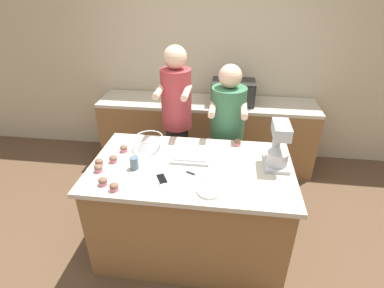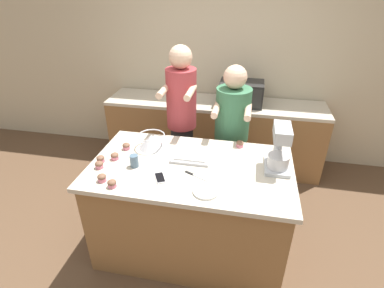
{
  "view_description": "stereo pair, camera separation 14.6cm",
  "coord_description": "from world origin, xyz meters",
  "px_view_note": "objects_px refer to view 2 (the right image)",
  "views": [
    {
      "loc": [
        0.28,
        -2.08,
        2.31
      ],
      "look_at": [
        0.0,
        0.05,
        1.11
      ],
      "focal_mm": 28.0,
      "sensor_mm": 36.0,
      "label": 1
    },
    {
      "loc": [
        0.42,
        -2.06,
        2.31
      ],
      "look_at": [
        0.0,
        0.05,
        1.11
      ],
      "focal_mm": 28.0,
      "sensor_mm": 36.0,
      "label": 2
    }
  ],
  "objects_px": {
    "mixing_bowl": "(152,141)",
    "microwave_oven": "(241,93)",
    "cupcake_0": "(112,184)",
    "cupcake_5": "(115,156)",
    "cupcake_2": "(240,144)",
    "person_left": "(182,123)",
    "cupcake_1": "(102,178)",
    "cupcake_6": "(101,159)",
    "small_plate": "(206,191)",
    "cell_phone": "(160,178)",
    "person_right": "(231,137)",
    "stand_mixer": "(279,150)",
    "knife": "(195,175)",
    "drinking_glass": "(134,161)",
    "cupcake_3": "(99,165)",
    "cupcake_4": "(126,146)",
    "baking_tray": "(192,155)"
  },
  "relations": [
    {
      "from": "mixing_bowl",
      "to": "microwave_oven",
      "type": "relative_size",
      "value": 0.47
    },
    {
      "from": "cupcake_0",
      "to": "cupcake_5",
      "type": "xyz_separation_m",
      "value": [
        -0.14,
        0.37,
        0.0
      ]
    },
    {
      "from": "cupcake_0",
      "to": "cupcake_2",
      "type": "height_order",
      "value": "same"
    },
    {
      "from": "person_left",
      "to": "microwave_oven",
      "type": "xyz_separation_m",
      "value": [
        0.58,
        0.78,
        0.11
      ]
    },
    {
      "from": "cupcake_1",
      "to": "cupcake_6",
      "type": "distance_m",
      "value": 0.28
    },
    {
      "from": "small_plate",
      "to": "cell_phone",
      "type": "bearing_deg",
      "value": 165.01
    },
    {
      "from": "person_right",
      "to": "microwave_oven",
      "type": "bearing_deg",
      "value": 86.53
    },
    {
      "from": "stand_mixer",
      "to": "cupcake_6",
      "type": "height_order",
      "value": "stand_mixer"
    },
    {
      "from": "stand_mixer",
      "to": "knife",
      "type": "bearing_deg",
      "value": -159.14
    },
    {
      "from": "person_left",
      "to": "cupcake_1",
      "type": "xyz_separation_m",
      "value": [
        -0.37,
        -1.11,
        0.02
      ]
    },
    {
      "from": "drinking_glass",
      "to": "cupcake_3",
      "type": "xyz_separation_m",
      "value": [
        -0.28,
        -0.08,
        -0.02
      ]
    },
    {
      "from": "stand_mixer",
      "to": "cupcake_6",
      "type": "relative_size",
      "value": 5.68
    },
    {
      "from": "cupcake_6",
      "to": "knife",
      "type": "bearing_deg",
      "value": -2.77
    },
    {
      "from": "person_left",
      "to": "cupcake_6",
      "type": "xyz_separation_m",
      "value": [
        -0.51,
        -0.86,
        0.02
      ]
    },
    {
      "from": "cupcake_4",
      "to": "cupcake_3",
      "type": "bearing_deg",
      "value": -106.71
    },
    {
      "from": "cell_phone",
      "to": "knife",
      "type": "relative_size",
      "value": 0.78
    },
    {
      "from": "cupcake_2",
      "to": "cupcake_3",
      "type": "distance_m",
      "value": 1.26
    },
    {
      "from": "cupcake_5",
      "to": "person_left",
      "type": "bearing_deg",
      "value": 62.89
    },
    {
      "from": "knife",
      "to": "microwave_oven",
      "type": "bearing_deg",
      "value": 81.08
    },
    {
      "from": "baking_tray",
      "to": "knife",
      "type": "bearing_deg",
      "value": -73.91
    },
    {
      "from": "stand_mixer",
      "to": "cupcake_2",
      "type": "distance_m",
      "value": 0.45
    },
    {
      "from": "mixing_bowl",
      "to": "cupcake_0",
      "type": "xyz_separation_m",
      "value": [
        -0.11,
        -0.63,
        -0.04
      ]
    },
    {
      "from": "cell_phone",
      "to": "cupcake_6",
      "type": "distance_m",
      "value": 0.58
    },
    {
      "from": "baking_tray",
      "to": "knife",
      "type": "height_order",
      "value": "baking_tray"
    },
    {
      "from": "cell_phone",
      "to": "cupcake_1",
      "type": "distance_m",
      "value": 0.45
    },
    {
      "from": "knife",
      "to": "cupcake_6",
      "type": "bearing_deg",
      "value": 177.23
    },
    {
      "from": "mixing_bowl",
      "to": "cupcake_2",
      "type": "relative_size",
      "value": 3.68
    },
    {
      "from": "person_right",
      "to": "cupcake_5",
      "type": "xyz_separation_m",
      "value": [
        -0.94,
        -0.8,
        0.13
      ]
    },
    {
      "from": "microwave_oven",
      "to": "cupcake_3",
      "type": "relative_size",
      "value": 7.89
    },
    {
      "from": "mixing_bowl",
      "to": "drinking_glass",
      "type": "xyz_separation_m",
      "value": [
        -0.04,
        -0.33,
        -0.02
      ]
    },
    {
      "from": "person_left",
      "to": "cupcake_1",
      "type": "distance_m",
      "value": 1.18
    },
    {
      "from": "drinking_glass",
      "to": "cupcake_1",
      "type": "distance_m",
      "value": 0.3
    },
    {
      "from": "stand_mixer",
      "to": "mixing_bowl",
      "type": "height_order",
      "value": "stand_mixer"
    },
    {
      "from": "cell_phone",
      "to": "small_plate",
      "type": "xyz_separation_m",
      "value": [
        0.38,
        -0.1,
        0.0
      ]
    },
    {
      "from": "baking_tray",
      "to": "cupcake_3",
      "type": "bearing_deg",
      "value": -155.74
    },
    {
      "from": "small_plate",
      "to": "knife",
      "type": "xyz_separation_m",
      "value": [
        -0.12,
        0.19,
        -0.01
      ]
    },
    {
      "from": "stand_mixer",
      "to": "cell_phone",
      "type": "xyz_separation_m",
      "value": [
        -0.9,
        -0.33,
        -0.16
      ]
    },
    {
      "from": "microwave_oven",
      "to": "knife",
      "type": "height_order",
      "value": "microwave_oven"
    },
    {
      "from": "cell_phone",
      "to": "cupcake_6",
      "type": "relative_size",
      "value": 2.37
    },
    {
      "from": "knife",
      "to": "cupcake_1",
      "type": "height_order",
      "value": "cupcake_1"
    },
    {
      "from": "knife",
      "to": "cupcake_2",
      "type": "bearing_deg",
      "value": 58.98
    },
    {
      "from": "cupcake_4",
      "to": "cupcake_6",
      "type": "height_order",
      "value": "same"
    },
    {
      "from": "stand_mixer",
      "to": "cupcake_4",
      "type": "distance_m",
      "value": 1.34
    },
    {
      "from": "person_left",
      "to": "cell_phone",
      "type": "xyz_separation_m",
      "value": [
        0.05,
        -0.99,
        -0.01
      ]
    },
    {
      "from": "small_plate",
      "to": "drinking_glass",
      "type": "bearing_deg",
      "value": 160.44
    },
    {
      "from": "cupcake_1",
      "to": "person_right",
      "type": "bearing_deg",
      "value": 50.88
    },
    {
      "from": "microwave_oven",
      "to": "drinking_glass",
      "type": "xyz_separation_m",
      "value": [
        -0.78,
        -1.65,
        -0.06
      ]
    },
    {
      "from": "microwave_oven",
      "to": "cupcake_4",
      "type": "relative_size",
      "value": 7.89
    },
    {
      "from": "cupcake_3",
      "to": "cupcake_6",
      "type": "height_order",
      "value": "same"
    },
    {
      "from": "knife",
      "to": "mixing_bowl",
      "type": "bearing_deg",
      "value": 142.13
    }
  ]
}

